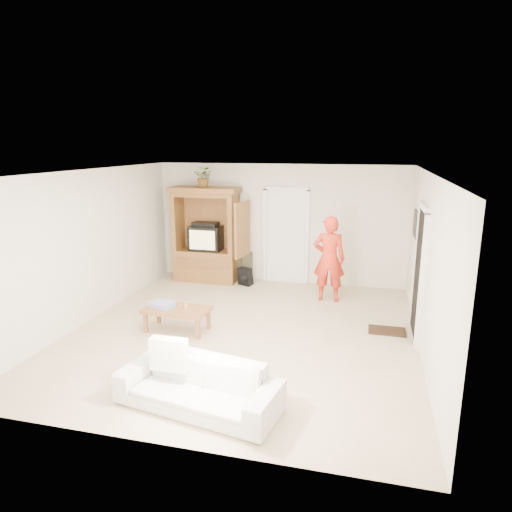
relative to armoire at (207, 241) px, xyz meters
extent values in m
plane|color=tan|center=(1.58, -2.66, -0.91)|extent=(6.00, 6.00, 0.00)
plane|color=white|center=(1.58, -2.66, 1.69)|extent=(6.00, 6.00, 0.00)
plane|color=silver|center=(1.58, 0.34, 0.39)|extent=(5.50, 0.00, 5.50)
plane|color=silver|center=(1.58, -5.66, 0.39)|extent=(5.50, 0.00, 5.50)
plane|color=silver|center=(-1.17, -2.66, 0.39)|extent=(0.00, 6.00, 6.00)
plane|color=silver|center=(4.33, -2.66, 0.39)|extent=(0.00, 6.00, 6.00)
cube|color=brown|center=(-0.02, -0.01, -0.56)|extent=(1.40, 0.60, 0.70)
cube|color=brown|center=(-0.67, -0.01, 0.39)|extent=(0.10, 0.60, 1.20)
cube|color=brown|center=(0.63, -0.01, 0.39)|extent=(0.10, 0.60, 1.20)
cube|color=brown|center=(-0.02, 0.26, 0.39)|extent=(1.40, 0.06, 1.20)
cube|color=brown|center=(-0.02, -0.01, 1.04)|extent=(1.40, 0.60, 0.10)
cube|color=brown|center=(-0.02, -0.01, 1.14)|extent=(1.52, 0.68, 0.10)
cube|color=brown|center=(0.96, -0.48, 0.39)|extent=(0.16, 0.67, 1.15)
cube|color=black|center=(-0.02, 0.02, 0.07)|extent=(0.70, 0.52, 0.55)
cube|color=tan|center=(-0.02, -0.25, 0.07)|extent=(0.58, 0.02, 0.42)
cube|color=black|center=(-0.02, -0.01, 0.38)|extent=(0.55, 0.35, 0.08)
cube|color=brown|center=(-0.02, -0.30, -0.46)|extent=(1.19, 0.03, 0.25)
cube|color=white|center=(1.73, 0.31, 0.11)|extent=(0.85, 0.05, 2.04)
cube|color=black|center=(4.30, -2.06, 0.11)|extent=(0.05, 0.90, 2.04)
cube|color=black|center=(4.31, -0.76, 0.69)|extent=(0.03, 0.60, 0.48)
cube|color=#382316|center=(3.88, -2.06, -0.90)|extent=(0.60, 0.40, 0.02)
imported|color=#4C7238|center=(-0.02, -0.03, 1.41)|extent=(0.40, 0.35, 0.44)
imported|color=red|center=(2.77, -0.74, -0.06)|extent=(0.63, 0.42, 1.69)
imported|color=silver|center=(1.67, -4.92, -0.63)|extent=(2.03, 1.09, 0.56)
cube|color=brown|center=(0.51, -2.87, -0.54)|extent=(1.08, 0.62, 0.06)
cube|color=brown|center=(0.04, -3.07, -0.74)|extent=(0.06, 0.06, 0.34)
cube|color=brown|center=(0.05, -2.63, -0.74)|extent=(0.06, 0.06, 0.34)
cube|color=brown|center=(0.96, -3.11, -0.74)|extent=(0.06, 0.06, 0.34)
cube|color=brown|center=(0.97, -2.67, -0.74)|extent=(0.06, 0.06, 0.34)
cube|color=#F652B5|center=(0.24, -2.87, -0.47)|extent=(0.44, 0.37, 0.08)
cylinder|color=tan|center=(0.65, -2.82, -0.46)|extent=(0.08, 0.08, 0.10)
camera|label=1|loc=(3.49, -9.40, 2.10)|focal=32.00mm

